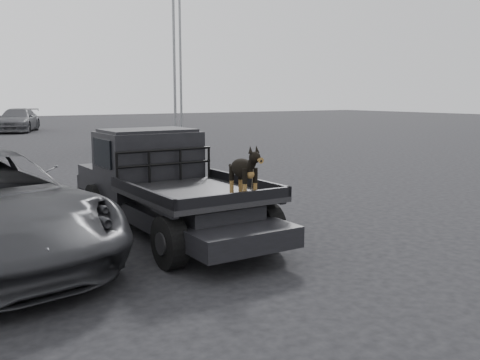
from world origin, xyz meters
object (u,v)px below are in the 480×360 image
flatbed_ute (171,209)px  dog (243,172)px  floodlight_mid (174,25)px  floodlight_far (180,21)px  distant_car_b (18,120)px

flatbed_ute → dog: size_ratio=7.30×
dog → floodlight_mid: 30.31m
flatbed_ute → floodlight_far: (14.65, 28.91, 7.43)m
dog → distant_car_b: (2.63, 31.74, -0.52)m
dog → floodlight_far: floodlight_far is taller
dog → floodlight_mid: size_ratio=0.06×
floodlight_mid → distant_car_b: bearing=154.3°
flatbed_ute → floodlight_far: size_ratio=0.37×
flatbed_ute → distant_car_b: size_ratio=1.01×
dog → flatbed_ute: bearing=101.4°
distant_car_b → floodlight_far: size_ratio=0.37×
dog → floodlight_mid: (12.08, 27.19, 5.82)m
distant_car_b → floodlight_far: bearing=17.0°
distant_car_b → floodlight_mid: floodlight_mid is taller
flatbed_ute → dog: dog is taller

